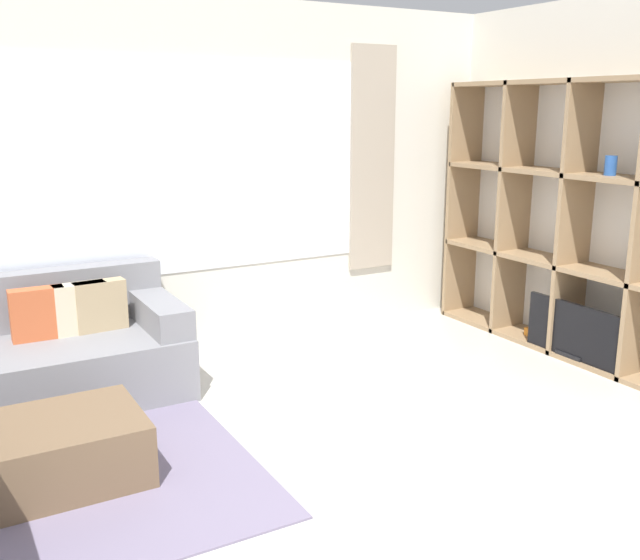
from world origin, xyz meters
The scene contains 6 objects.
wall_back centered at (0.00, 3.31, 1.36)m, with size 6.74×0.11×2.70m.
wall_right centered at (2.80, 1.64, 1.35)m, with size 0.07×4.47×2.70m, color silver.
area_rug centered at (-1.53, 1.64, 0.01)m, with size 2.44×1.87×0.01m, color slate.
shelving_unit centered at (2.62, 1.78, 1.02)m, with size 0.38×2.60×2.10m.
couch_main centered at (-1.21, 2.80, 0.30)m, with size 1.88×0.93×0.81m.
ottoman centered at (-1.24, 1.65, 0.17)m, with size 0.75×0.66×0.34m.
Camera 1 is at (-1.76, -1.93, 1.90)m, focal length 40.00 mm.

